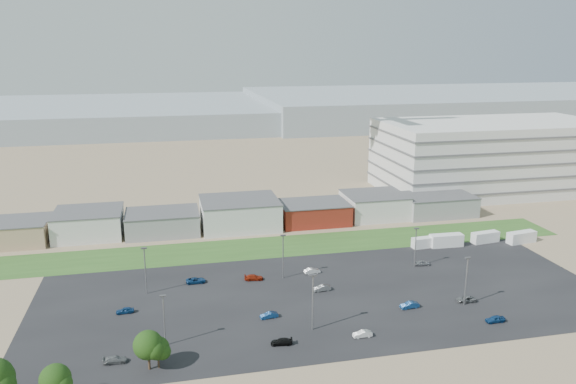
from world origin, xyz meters
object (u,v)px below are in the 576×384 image
object	(u,v)px
parked_car_3	(281,342)
parked_car_11	(312,271)
parked_car_13	(362,334)
parked_car_10	(115,360)
parked_car_2	(495,319)
parked_car_8	(422,263)
parked_car_4	(269,315)
parked_car_9	(196,280)
parked_car_6	(254,277)
parked_car_1	(410,305)
box_trailer_a	(425,242)
parked_car_0	(466,299)
parked_car_7	(322,288)
parked_car_5	(125,310)

from	to	relation	value
parked_car_3	parked_car_11	distance (m)	32.84
parked_car_13	parked_car_10	bearing A→B (deg)	-91.18
parked_car_2	parked_car_8	distance (m)	29.62
parked_car_4	parked_car_8	size ratio (longest dim) A/B	0.98
parked_car_8	parked_car_9	distance (m)	54.01
parked_car_6	parked_car_10	distance (m)	40.22
parked_car_1	parked_car_9	xyz separation A→B (m)	(-41.32, 21.89, -0.04)
parked_car_10	box_trailer_a	bearing A→B (deg)	-60.76
parked_car_4	parked_car_0	bearing A→B (deg)	80.56
parked_car_4	parked_car_7	bearing A→B (deg)	119.07
parked_car_0	parked_car_8	world-z (taller)	parked_car_8
parked_car_1	parked_car_4	distance (m)	28.55
parked_car_4	parked_car_11	world-z (taller)	parked_car_11
parked_car_9	parked_car_11	distance (m)	26.73
parked_car_6	parked_car_13	world-z (taller)	parked_car_6
parked_car_3	parked_car_13	distance (m)	14.93
parked_car_3	parked_car_8	size ratio (longest dim) A/B	1.07
box_trailer_a	parked_car_8	bearing A→B (deg)	-123.76
parked_car_6	parked_car_9	size ratio (longest dim) A/B	0.97
parked_car_7	parked_car_11	bearing A→B (deg)	172.59
parked_car_0	parked_car_4	xyz separation A→B (m)	(-41.11, 1.79, 0.02)
parked_car_3	parked_car_10	bearing A→B (deg)	-82.72
parked_car_11	box_trailer_a	bearing A→B (deg)	-79.63
parked_car_0	parked_car_8	distance (m)	20.31
parked_car_8	parked_car_0	bearing A→B (deg)	-174.05
parked_car_0	parked_car_8	xyz separation A→B (m)	(0.04, 20.31, 0.05)
parked_car_11	parked_car_2	bearing A→B (deg)	-144.44
parked_car_7	parked_car_3	bearing A→B (deg)	-38.17
parked_car_0	parked_car_6	distance (m)	45.90
parked_car_11	parked_car_4	bearing A→B (deg)	137.71
parked_car_4	parked_car_5	distance (m)	28.66
parked_car_3	parked_car_8	distance (m)	50.01
parked_car_11	parked_car_13	distance (m)	30.49
parked_car_1	parked_car_10	bearing A→B (deg)	-86.28
parked_car_11	parked_car_13	bearing A→B (deg)	175.59
parked_car_13	parked_car_5	bearing A→B (deg)	-114.25
parked_car_5	parked_car_8	size ratio (longest dim) A/B	0.96
parked_car_0	parked_car_1	world-z (taller)	parked_car_1
parked_car_1	parked_car_6	bearing A→B (deg)	-130.52
parked_car_2	parked_car_8	xyz separation A→B (m)	(-0.81, 29.61, -0.03)
box_trailer_a	parked_car_1	distance (m)	37.17
box_trailer_a	parked_car_2	world-z (taller)	box_trailer_a
parked_car_1	parked_car_6	world-z (taller)	parked_car_1
parked_car_2	parked_car_13	world-z (taller)	parked_car_2
parked_car_2	box_trailer_a	bearing A→B (deg)	172.67
parked_car_13	parked_car_3	bearing A→B (deg)	-92.27
parked_car_8	parked_car_13	bearing A→B (deg)	144.68
parked_car_2	parked_car_5	world-z (taller)	parked_car_2
parked_car_0	parked_car_7	xyz separation A→B (m)	(-27.63, 11.59, 0.07)
parked_car_8	parked_car_10	distance (m)	74.85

